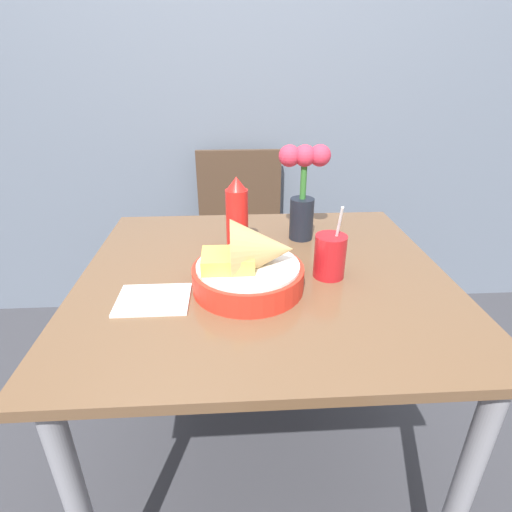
# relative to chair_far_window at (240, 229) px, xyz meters

# --- Properties ---
(ground_plane) EXTENTS (12.00, 12.00, 0.00)m
(ground_plane) POSITION_rel_chair_far_window_xyz_m (0.05, -0.85, -0.52)
(ground_plane) COLOR #38383D
(wall_window) EXTENTS (7.00, 0.06, 2.60)m
(wall_window) POSITION_rel_chair_far_window_xyz_m (0.05, 0.21, 0.78)
(wall_window) COLOR slate
(wall_window) RESTS_ON ground_plane
(dining_table) EXTENTS (0.96, 0.89, 0.74)m
(dining_table) POSITION_rel_chair_far_window_xyz_m (0.05, -0.85, 0.11)
(dining_table) COLOR brown
(dining_table) RESTS_ON ground_plane
(chair_far_window) EXTENTS (0.40, 0.40, 0.88)m
(chair_far_window) POSITION_rel_chair_far_window_xyz_m (0.00, 0.00, 0.00)
(chair_far_window) COLOR #473323
(chair_far_window) RESTS_ON ground_plane
(food_basket) EXTENTS (0.27, 0.27, 0.18)m
(food_basket) POSITION_rel_chair_far_window_xyz_m (0.01, -0.93, 0.28)
(food_basket) COLOR red
(food_basket) RESTS_ON dining_table
(ketchup_bottle) EXTENTS (0.06, 0.06, 0.22)m
(ketchup_bottle) POSITION_rel_chair_far_window_xyz_m (-0.02, -0.71, 0.33)
(ketchup_bottle) COLOR red
(ketchup_bottle) RESTS_ON dining_table
(drink_cup) EXTENTS (0.08, 0.08, 0.20)m
(drink_cup) POSITION_rel_chair_far_window_xyz_m (0.21, -0.88, 0.27)
(drink_cup) COLOR red
(drink_cup) RESTS_ON dining_table
(flower_vase) EXTENTS (0.15, 0.07, 0.29)m
(flower_vase) POSITION_rel_chair_far_window_xyz_m (0.18, -0.63, 0.39)
(flower_vase) COLOR black
(flower_vase) RESTS_ON dining_table
(napkin) EXTENTS (0.17, 0.13, 0.01)m
(napkin) POSITION_rel_chair_far_window_xyz_m (-0.22, -0.98, 0.22)
(napkin) COLOR white
(napkin) RESTS_ON dining_table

